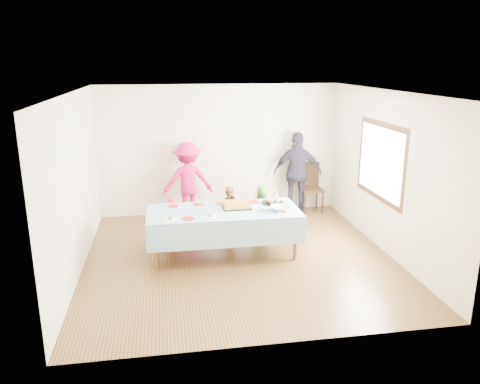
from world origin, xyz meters
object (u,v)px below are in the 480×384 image
at_px(dining_chair, 310,184).
at_px(adult_left, 188,181).
at_px(party_table, 223,213).
at_px(birthday_cake, 237,205).

height_order(dining_chair, adult_left, adult_left).
relative_size(party_table, birthday_cake, 5.25).
relative_size(dining_chair, adult_left, 0.66).
distance_m(party_table, birthday_cake, 0.27).
bearing_deg(party_table, dining_chair, 44.19).
bearing_deg(birthday_cake, adult_left, 110.17).
height_order(party_table, birthday_cake, birthday_cake).
xyz_separation_m(party_table, dining_chair, (2.17, 2.11, -0.14)).
bearing_deg(dining_chair, party_table, -136.09).
bearing_deg(birthday_cake, dining_chair, 46.11).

